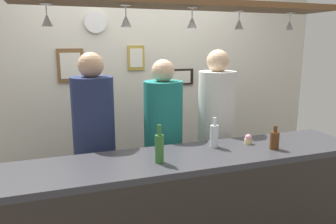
# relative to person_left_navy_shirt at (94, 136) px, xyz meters

# --- Properties ---
(back_wall) EXTENTS (4.40, 0.06, 2.60)m
(back_wall) POSITION_rel_person_left_navy_shirt_xyz_m (0.59, 0.85, 0.25)
(back_wall) COLOR silver
(back_wall) RESTS_ON ground_plane
(bar_counter) EXTENTS (2.70, 0.55, 1.02)m
(bar_counter) POSITION_rel_person_left_navy_shirt_xyz_m (0.59, -0.76, -0.36)
(bar_counter) COLOR #38383D
(bar_counter) RESTS_ON ground_plane
(overhead_glass_rack) EXTENTS (2.20, 0.36, 0.04)m
(overhead_glass_rack) POSITION_rel_person_left_navy_shirt_xyz_m (0.59, -0.55, 1.00)
(overhead_glass_rack) COLOR brown
(hanging_wineglass_far_left) EXTENTS (0.07, 0.07, 0.13)m
(hanging_wineglass_far_left) POSITION_rel_person_left_navy_shirt_xyz_m (-0.29, -0.50, 0.89)
(hanging_wineglass_far_left) COLOR silver
(hanging_wineglass_far_left) RESTS_ON overhead_glass_rack
(hanging_wineglass_left) EXTENTS (0.07, 0.07, 0.13)m
(hanging_wineglass_left) POSITION_rel_person_left_navy_shirt_xyz_m (0.16, -0.59, 0.89)
(hanging_wineglass_left) COLOR silver
(hanging_wineglass_left) RESTS_ON overhead_glass_rack
(hanging_wineglass_center_left) EXTENTS (0.07, 0.07, 0.13)m
(hanging_wineglass_center_left) POSITION_rel_person_left_navy_shirt_xyz_m (0.60, -0.59, 0.89)
(hanging_wineglass_center_left) COLOR silver
(hanging_wineglass_center_left) RESTS_ON overhead_glass_rack
(hanging_wineglass_center) EXTENTS (0.07, 0.07, 0.13)m
(hanging_wineglass_center) POSITION_rel_person_left_navy_shirt_xyz_m (1.01, -0.50, 0.89)
(hanging_wineglass_center) COLOR silver
(hanging_wineglass_center) RESTS_ON overhead_glass_rack
(hanging_wineglass_center_right) EXTENTS (0.07, 0.07, 0.13)m
(hanging_wineglass_center_right) POSITION_rel_person_left_navy_shirt_xyz_m (1.46, -0.50, 0.89)
(hanging_wineglass_center_right) COLOR silver
(hanging_wineglass_center_right) RESTS_ON overhead_glass_rack
(person_left_navy_shirt) EXTENTS (0.34, 0.34, 1.73)m
(person_left_navy_shirt) POSITION_rel_person_left_navy_shirt_xyz_m (0.00, 0.00, 0.00)
(person_left_navy_shirt) COLOR #2D334C
(person_left_navy_shirt) RESTS_ON ground_plane
(person_middle_teal_shirt) EXTENTS (0.34, 0.34, 1.66)m
(person_middle_teal_shirt) POSITION_rel_person_left_navy_shirt_xyz_m (0.60, 0.00, -0.04)
(person_middle_teal_shirt) COLOR #2D334C
(person_middle_teal_shirt) RESTS_ON ground_plane
(person_right_white_patterned_shirt) EXTENTS (0.34, 0.34, 1.74)m
(person_right_white_patterned_shirt) POSITION_rel_person_left_navy_shirt_xyz_m (1.12, 0.00, 0.01)
(person_right_white_patterned_shirt) COLOR #2D334C
(person_right_white_patterned_shirt) RESTS_ON ground_plane
(bottle_soda_clear) EXTENTS (0.06, 0.06, 0.23)m
(bottle_soda_clear) POSITION_rel_person_left_navy_shirt_xyz_m (0.84, -0.50, 0.06)
(bottle_soda_clear) COLOR silver
(bottle_soda_clear) RESTS_ON bar_counter
(bottle_beer_green_import) EXTENTS (0.06, 0.06, 0.26)m
(bottle_beer_green_import) POSITION_rel_person_left_navy_shirt_xyz_m (0.35, -0.67, 0.08)
(bottle_beer_green_import) COLOR #336B2D
(bottle_beer_green_import) RESTS_ON bar_counter
(bottle_beer_brown_stubby) EXTENTS (0.07, 0.07, 0.18)m
(bottle_beer_brown_stubby) POSITION_rel_person_left_navy_shirt_xyz_m (1.25, -0.69, 0.04)
(bottle_beer_brown_stubby) COLOR #512D14
(bottle_beer_brown_stubby) RESTS_ON bar_counter
(cupcake) EXTENTS (0.06, 0.06, 0.08)m
(cupcake) POSITION_rel_person_left_navy_shirt_xyz_m (1.14, -0.51, 0.01)
(cupcake) COLOR beige
(cupcake) RESTS_ON bar_counter
(picture_frame_lower_pair) EXTENTS (0.30, 0.02, 0.18)m
(picture_frame_lower_pair) POSITION_rel_person_left_navy_shirt_xyz_m (1.08, 0.80, 0.37)
(picture_frame_lower_pair) COLOR black
(picture_frame_lower_pair) RESTS_ON back_wall
(picture_frame_crest) EXTENTS (0.18, 0.02, 0.26)m
(picture_frame_crest) POSITION_rel_person_left_navy_shirt_xyz_m (0.56, 0.80, 0.60)
(picture_frame_crest) COLOR #B29338
(picture_frame_crest) RESTS_ON back_wall
(picture_frame_caricature) EXTENTS (0.26, 0.02, 0.34)m
(picture_frame_caricature) POSITION_rel_person_left_navy_shirt_xyz_m (-0.12, 0.80, 0.53)
(picture_frame_caricature) COLOR brown
(picture_frame_caricature) RESTS_ON back_wall
(wall_clock) EXTENTS (0.22, 0.03, 0.22)m
(wall_clock) POSITION_rel_person_left_navy_shirt_xyz_m (0.15, 0.80, 0.96)
(wall_clock) COLOR white
(wall_clock) RESTS_ON back_wall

